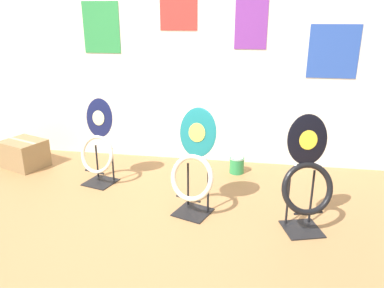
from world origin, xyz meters
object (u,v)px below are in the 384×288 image
storage_box (25,154)px  toilet_seat_display_jazz_black (307,178)px  toilet_seat_display_teal_sax (194,166)px  paint_can (237,165)px  toilet_seat_display_navy_moon (98,147)px

storage_box → toilet_seat_display_jazz_black: bearing=-15.9°
toilet_seat_display_teal_sax → storage_box: toilet_seat_display_teal_sax is taller
toilet_seat_display_jazz_black → paint_can: toilet_seat_display_jazz_black is taller
toilet_seat_display_navy_moon → toilet_seat_display_jazz_black: (1.91, -0.56, 0.06)m
toilet_seat_display_navy_moon → storage_box: size_ratio=1.64×
toilet_seat_display_navy_moon → storage_box: bearing=165.1°
toilet_seat_display_jazz_black → paint_can: 1.24m
paint_can → toilet_seat_display_jazz_black: bearing=-61.2°
toilet_seat_display_jazz_black → paint_can: size_ratio=5.23×
toilet_seat_display_navy_moon → toilet_seat_display_teal_sax: 1.11m
toilet_seat_display_teal_sax → paint_can: size_ratio=5.13×
toilet_seat_display_navy_moon → toilet_seat_display_teal_sax: size_ratio=0.94×
toilet_seat_display_jazz_black → storage_box: (-2.90, 0.82, -0.29)m
paint_can → storage_box: bearing=-174.7°
toilet_seat_display_teal_sax → toilet_seat_display_jazz_black: size_ratio=0.98×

